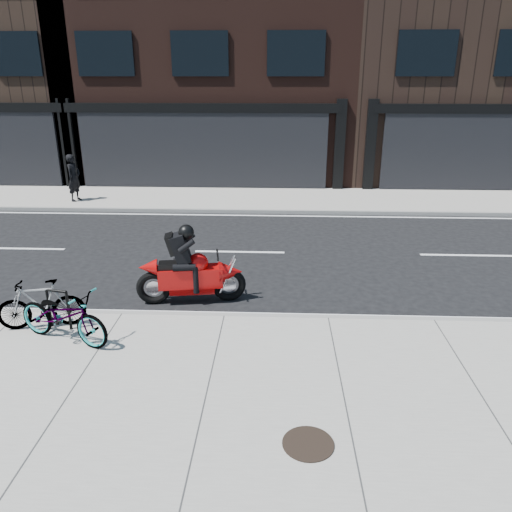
{
  "coord_description": "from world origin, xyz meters",
  "views": [
    {
      "loc": [
        1.0,
        -10.58,
        4.53
      ],
      "look_at": [
        0.56,
        -0.73,
        0.9
      ],
      "focal_mm": 35.0,
      "sensor_mm": 36.0,
      "label": 1
    }
  ],
  "objects_px": {
    "bike_rack": "(58,305)",
    "motorcycle": "(196,271)",
    "pedestrian": "(74,178)",
    "bicycle_rear": "(41,304)",
    "bicycle_front": "(63,315)",
    "manhole_cover": "(308,444)"
  },
  "relations": [
    {
      "from": "motorcycle",
      "to": "manhole_cover",
      "type": "distance_m",
      "value": 4.88
    },
    {
      "from": "pedestrian",
      "to": "bicycle_rear",
      "type": "bearing_deg",
      "value": -148.01
    },
    {
      "from": "motorcycle",
      "to": "pedestrian",
      "type": "distance_m",
      "value": 9.89
    },
    {
      "from": "bike_rack",
      "to": "bicycle_rear",
      "type": "distance_m",
      "value": 0.32
    },
    {
      "from": "bicycle_rear",
      "to": "manhole_cover",
      "type": "distance_m",
      "value": 5.52
    },
    {
      "from": "bike_rack",
      "to": "motorcycle",
      "type": "height_order",
      "value": "motorcycle"
    },
    {
      "from": "bicycle_rear",
      "to": "manhole_cover",
      "type": "xyz_separation_m",
      "value": [
        4.69,
        -2.88,
        -0.46
      ]
    },
    {
      "from": "bike_rack",
      "to": "bicycle_front",
      "type": "distance_m",
      "value": 0.54
    },
    {
      "from": "bicycle_rear",
      "to": "pedestrian",
      "type": "height_order",
      "value": "pedestrian"
    },
    {
      "from": "bicycle_front",
      "to": "motorcycle",
      "type": "distance_m",
      "value": 2.78
    },
    {
      "from": "motorcycle",
      "to": "pedestrian",
      "type": "relative_size",
      "value": 1.35
    },
    {
      "from": "pedestrian",
      "to": "manhole_cover",
      "type": "height_order",
      "value": "pedestrian"
    },
    {
      "from": "bicycle_front",
      "to": "motorcycle",
      "type": "bearing_deg",
      "value": -25.02
    },
    {
      "from": "manhole_cover",
      "to": "bicycle_front",
      "type": "bearing_deg",
      "value": 149.36
    },
    {
      "from": "bicycle_rear",
      "to": "bike_rack",
      "type": "bearing_deg",
      "value": 76.15
    },
    {
      "from": "bicycle_rear",
      "to": "motorcycle",
      "type": "distance_m",
      "value": 2.98
    },
    {
      "from": "pedestrian",
      "to": "bike_rack",
      "type": "bearing_deg",
      "value": -146.31
    },
    {
      "from": "bike_rack",
      "to": "pedestrian",
      "type": "height_order",
      "value": "pedestrian"
    },
    {
      "from": "motorcycle",
      "to": "bicycle_rear",
      "type": "bearing_deg",
      "value": -158.62
    },
    {
      "from": "bike_rack",
      "to": "bicycle_front",
      "type": "relative_size",
      "value": 0.41
    },
    {
      "from": "bike_rack",
      "to": "motorcycle",
      "type": "distance_m",
      "value": 2.72
    },
    {
      "from": "bike_rack",
      "to": "bicycle_rear",
      "type": "relative_size",
      "value": 0.49
    }
  ]
}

